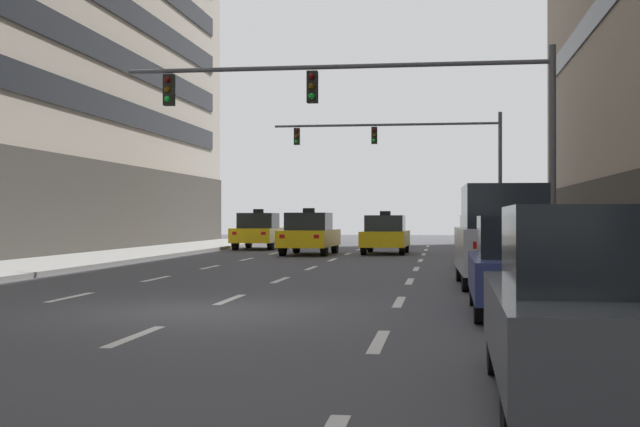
# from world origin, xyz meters

# --- Properties ---
(ground_plane) EXTENTS (120.00, 120.00, 0.00)m
(ground_plane) POSITION_xyz_m (0.00, 0.00, 0.00)
(ground_plane) COLOR #424247
(lane_stripe_l1_s4) EXTENTS (0.16, 2.00, 0.01)m
(lane_stripe_l1_s4) POSITION_xyz_m (-3.15, 2.00, 0.00)
(lane_stripe_l1_s4) COLOR silver
(lane_stripe_l1_s4) RESTS_ON ground
(lane_stripe_l1_s5) EXTENTS (0.16, 2.00, 0.01)m
(lane_stripe_l1_s5) POSITION_xyz_m (-3.15, 7.00, 0.00)
(lane_stripe_l1_s5) COLOR silver
(lane_stripe_l1_s5) RESTS_ON ground
(lane_stripe_l1_s6) EXTENTS (0.16, 2.00, 0.01)m
(lane_stripe_l1_s6) POSITION_xyz_m (-3.15, 12.00, 0.00)
(lane_stripe_l1_s6) COLOR silver
(lane_stripe_l1_s6) RESTS_ON ground
(lane_stripe_l1_s7) EXTENTS (0.16, 2.00, 0.01)m
(lane_stripe_l1_s7) POSITION_xyz_m (-3.15, 17.00, 0.00)
(lane_stripe_l1_s7) COLOR silver
(lane_stripe_l1_s7) RESTS_ON ground
(lane_stripe_l1_s8) EXTENTS (0.16, 2.00, 0.01)m
(lane_stripe_l1_s8) POSITION_xyz_m (-3.15, 22.00, 0.00)
(lane_stripe_l1_s8) COLOR silver
(lane_stripe_l1_s8) RESTS_ON ground
(lane_stripe_l1_s9) EXTENTS (0.16, 2.00, 0.01)m
(lane_stripe_l1_s9) POSITION_xyz_m (-3.15, 27.00, 0.00)
(lane_stripe_l1_s9) COLOR silver
(lane_stripe_l1_s9) RESTS_ON ground
(lane_stripe_l1_s10) EXTENTS (0.16, 2.00, 0.01)m
(lane_stripe_l1_s10) POSITION_xyz_m (-3.15, 32.00, 0.00)
(lane_stripe_l1_s10) COLOR silver
(lane_stripe_l1_s10) RESTS_ON ground
(lane_stripe_l2_s3) EXTENTS (0.16, 2.00, 0.01)m
(lane_stripe_l2_s3) POSITION_xyz_m (0.00, -3.00, 0.00)
(lane_stripe_l2_s3) COLOR silver
(lane_stripe_l2_s3) RESTS_ON ground
(lane_stripe_l2_s4) EXTENTS (0.16, 2.00, 0.01)m
(lane_stripe_l2_s4) POSITION_xyz_m (0.00, 2.00, 0.00)
(lane_stripe_l2_s4) COLOR silver
(lane_stripe_l2_s4) RESTS_ON ground
(lane_stripe_l2_s5) EXTENTS (0.16, 2.00, 0.01)m
(lane_stripe_l2_s5) POSITION_xyz_m (0.00, 7.00, 0.00)
(lane_stripe_l2_s5) COLOR silver
(lane_stripe_l2_s5) RESTS_ON ground
(lane_stripe_l2_s6) EXTENTS (0.16, 2.00, 0.01)m
(lane_stripe_l2_s6) POSITION_xyz_m (0.00, 12.00, 0.00)
(lane_stripe_l2_s6) COLOR silver
(lane_stripe_l2_s6) RESTS_ON ground
(lane_stripe_l2_s7) EXTENTS (0.16, 2.00, 0.01)m
(lane_stripe_l2_s7) POSITION_xyz_m (0.00, 17.00, 0.00)
(lane_stripe_l2_s7) COLOR silver
(lane_stripe_l2_s7) RESTS_ON ground
(lane_stripe_l2_s8) EXTENTS (0.16, 2.00, 0.01)m
(lane_stripe_l2_s8) POSITION_xyz_m (0.00, 22.00, 0.00)
(lane_stripe_l2_s8) COLOR silver
(lane_stripe_l2_s8) RESTS_ON ground
(lane_stripe_l2_s9) EXTENTS (0.16, 2.00, 0.01)m
(lane_stripe_l2_s9) POSITION_xyz_m (0.00, 27.00, 0.00)
(lane_stripe_l2_s9) COLOR silver
(lane_stripe_l2_s9) RESTS_ON ground
(lane_stripe_l2_s10) EXTENTS (0.16, 2.00, 0.01)m
(lane_stripe_l2_s10) POSITION_xyz_m (0.00, 32.00, 0.00)
(lane_stripe_l2_s10) COLOR silver
(lane_stripe_l2_s10) RESTS_ON ground
(lane_stripe_l3_s3) EXTENTS (0.16, 2.00, 0.01)m
(lane_stripe_l3_s3) POSITION_xyz_m (3.15, -3.00, 0.00)
(lane_stripe_l3_s3) COLOR silver
(lane_stripe_l3_s3) RESTS_ON ground
(lane_stripe_l3_s4) EXTENTS (0.16, 2.00, 0.01)m
(lane_stripe_l3_s4) POSITION_xyz_m (3.15, 2.00, 0.00)
(lane_stripe_l3_s4) COLOR silver
(lane_stripe_l3_s4) RESTS_ON ground
(lane_stripe_l3_s5) EXTENTS (0.16, 2.00, 0.01)m
(lane_stripe_l3_s5) POSITION_xyz_m (3.15, 7.00, 0.00)
(lane_stripe_l3_s5) COLOR silver
(lane_stripe_l3_s5) RESTS_ON ground
(lane_stripe_l3_s6) EXTENTS (0.16, 2.00, 0.01)m
(lane_stripe_l3_s6) POSITION_xyz_m (3.15, 12.00, 0.00)
(lane_stripe_l3_s6) COLOR silver
(lane_stripe_l3_s6) RESTS_ON ground
(lane_stripe_l3_s7) EXTENTS (0.16, 2.00, 0.01)m
(lane_stripe_l3_s7) POSITION_xyz_m (3.15, 17.00, 0.00)
(lane_stripe_l3_s7) COLOR silver
(lane_stripe_l3_s7) RESTS_ON ground
(lane_stripe_l3_s8) EXTENTS (0.16, 2.00, 0.01)m
(lane_stripe_l3_s8) POSITION_xyz_m (3.15, 22.00, 0.00)
(lane_stripe_l3_s8) COLOR silver
(lane_stripe_l3_s8) RESTS_ON ground
(lane_stripe_l3_s9) EXTENTS (0.16, 2.00, 0.01)m
(lane_stripe_l3_s9) POSITION_xyz_m (3.15, 27.00, 0.00)
(lane_stripe_l3_s9) COLOR silver
(lane_stripe_l3_s9) RESTS_ON ground
(lane_stripe_l3_s10) EXTENTS (0.16, 2.00, 0.01)m
(lane_stripe_l3_s10) POSITION_xyz_m (3.15, 32.00, 0.00)
(lane_stripe_l3_s10) COLOR silver
(lane_stripe_l3_s10) RESTS_ON ground
(taxi_driving_0) EXTENTS (1.96, 4.63, 1.92)m
(taxi_driving_0) POSITION_xyz_m (-4.81, 26.80, 0.86)
(taxi_driving_0) COLOR black
(taxi_driving_0) RESTS_ON ground
(taxi_driving_1) EXTENTS (2.02, 4.62, 1.90)m
(taxi_driving_1) POSITION_xyz_m (-1.47, 21.10, 0.85)
(taxi_driving_1) COLOR black
(taxi_driving_1) RESTS_ON ground
(taxi_driving_2) EXTENTS (1.88, 4.33, 1.79)m
(taxi_driving_2) POSITION_xyz_m (1.55, 22.37, 0.80)
(taxi_driving_2) COLOR black
(taxi_driving_2) RESTS_ON ground
(car_parked_0) EXTENTS (1.88, 4.37, 1.63)m
(car_parked_0) POSITION_xyz_m (5.24, -6.44, 0.80)
(car_parked_0) COLOR black
(car_parked_0) RESTS_ON ground
(car_parked_1) EXTENTS (1.76, 4.17, 1.56)m
(car_parked_1) POSITION_xyz_m (5.24, 0.19, 0.77)
(car_parked_1) COLOR black
(car_parked_1) RESTS_ON ground
(car_parked_2) EXTENTS (2.05, 4.68, 2.24)m
(car_parked_2) POSITION_xyz_m (5.24, 5.80, 1.12)
(car_parked_2) COLOR black
(car_parked_2) RESTS_ON ground
(car_parked_3) EXTENTS (1.86, 4.29, 1.60)m
(car_parked_3) POSITION_xyz_m (5.24, 12.65, 0.79)
(car_parked_3) COLOR black
(car_parked_3) RESTS_ON ground
(traffic_signal_0) EXTENTS (11.31, 0.35, 5.77)m
(traffic_signal_0) POSITION_xyz_m (2.49, 8.77, 4.40)
(traffic_signal_0) COLOR #4C4C51
(traffic_signal_0) RESTS_ON sidewalk_right
(traffic_signal_1) EXTENTS (11.21, 0.35, 6.51)m
(traffic_signal_1) POSITION_xyz_m (2.72, 28.85, 4.85)
(traffic_signal_1) COLOR #4C4C51
(traffic_signal_1) RESTS_ON sidewalk_right
(pedestrian_0) EXTENTS (0.45, 0.36, 1.58)m
(pedestrian_0) POSITION_xyz_m (9.56, 15.59, 1.05)
(pedestrian_0) COLOR brown
(pedestrian_0) RESTS_ON sidewalk_right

